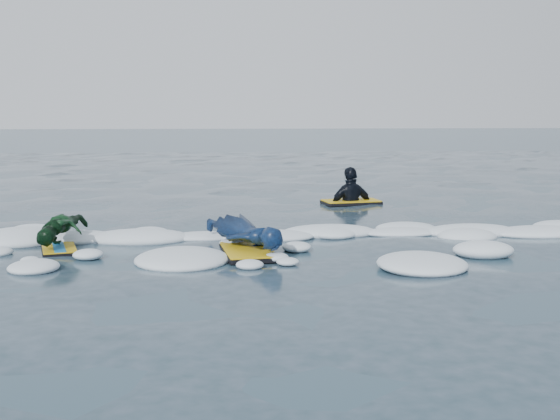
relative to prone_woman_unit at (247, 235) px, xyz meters
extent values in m
plane|color=#1A3240|center=(-0.11, -0.65, -0.20)|extent=(120.00, 120.00, 0.00)
cube|color=black|center=(0.00, -0.22, -0.17)|extent=(0.68, 1.08, 0.05)
cube|color=gold|center=(0.00, -0.22, -0.13)|extent=(0.66, 1.06, 0.02)
imported|color=navy|center=(0.00, 0.03, 0.02)|extent=(1.14, 1.63, 0.37)
cube|color=black|center=(-2.23, 0.17, -0.18)|extent=(0.57, 0.79, 0.04)
cube|color=gold|center=(-2.23, 0.17, -0.15)|extent=(0.55, 0.77, 0.01)
cube|color=#1871B6|center=(-2.23, 0.17, -0.14)|extent=(0.30, 0.69, 0.00)
imported|color=#103C1A|center=(-2.23, 0.37, 0.02)|extent=(0.65, 1.13, 0.40)
cube|color=black|center=(2.01, 4.12, -0.17)|extent=(1.10, 0.73, 0.05)
cube|color=gold|center=(2.01, 4.12, -0.13)|extent=(1.07, 0.70, 0.02)
imported|color=black|center=(2.01, 4.12, -0.29)|extent=(0.96, 0.60, 1.52)
camera|label=1|loc=(-0.29, -8.19, 1.45)|focal=45.00mm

